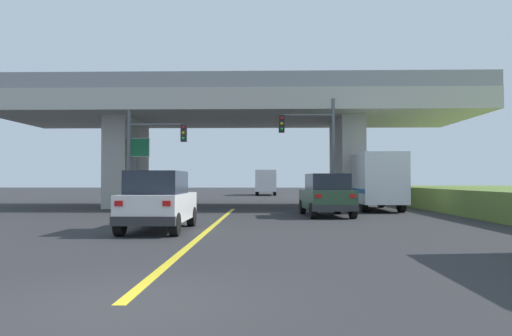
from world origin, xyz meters
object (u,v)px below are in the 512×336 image
(suv_crossing, at_px, (326,195))
(traffic_signal_nearside, at_px, (316,141))
(suv_lead, at_px, (159,201))
(highway_sign, at_px, (138,155))
(semi_truck_distant, at_px, (266,182))
(traffic_signal_farside, at_px, (149,148))
(box_truck, at_px, (374,181))

(suv_crossing, distance_m, traffic_signal_nearside, 4.40)
(suv_lead, distance_m, highway_sign, 13.30)
(suv_lead, height_order, traffic_signal_nearside, traffic_signal_nearside)
(highway_sign, bearing_deg, semi_truck_distant, 73.73)
(suv_lead, distance_m, suv_crossing, 9.31)
(traffic_signal_nearside, xyz_separation_m, highway_sign, (-10.50, 2.39, -0.62))
(suv_crossing, height_order, traffic_signal_nearside, traffic_signal_nearside)
(traffic_signal_farside, bearing_deg, traffic_signal_nearside, -0.24)
(suv_crossing, xyz_separation_m, semi_truck_distant, (-2.99, 32.01, 0.51))
(suv_lead, xyz_separation_m, semi_truck_distant, (3.50, 38.68, 0.51))
(highway_sign, relative_size, semi_truck_distant, 0.67)
(highway_sign, height_order, semi_truck_distant, highway_sign)
(box_truck, bearing_deg, highway_sign, 175.70)
(box_truck, xyz_separation_m, semi_truck_distant, (-6.31, 27.30, -0.14))
(highway_sign, distance_m, semi_truck_distant, 27.40)
(highway_sign, bearing_deg, suv_crossing, -28.42)
(traffic_signal_farside, distance_m, semi_truck_distant, 29.38)
(traffic_signal_nearside, bearing_deg, box_truck, 21.08)
(box_truck, relative_size, traffic_signal_farside, 1.20)
(traffic_signal_nearside, relative_size, highway_sign, 1.40)
(traffic_signal_nearside, distance_m, highway_sign, 10.78)
(traffic_signal_farside, relative_size, semi_truck_distant, 0.85)
(traffic_signal_farside, bearing_deg, suv_crossing, -19.94)
(traffic_signal_farside, height_order, highway_sign, traffic_signal_farside)
(suv_lead, relative_size, traffic_signal_farside, 0.78)
(box_truck, distance_m, highway_sign, 14.10)
(suv_lead, distance_m, traffic_signal_nearside, 12.20)
(traffic_signal_nearside, height_order, traffic_signal_farside, traffic_signal_nearside)
(highway_sign, bearing_deg, traffic_signal_nearside, -12.85)
(box_truck, height_order, highway_sign, highway_sign)
(suv_crossing, relative_size, traffic_signal_farside, 0.79)
(semi_truck_distant, bearing_deg, suv_lead, -95.17)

